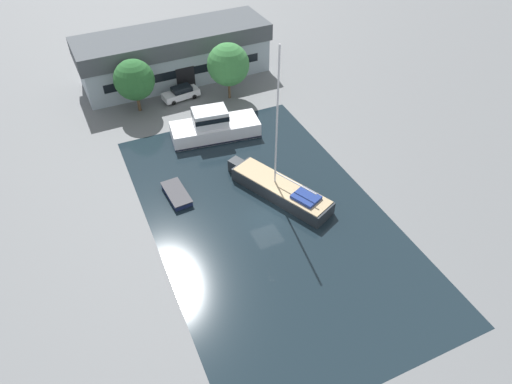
% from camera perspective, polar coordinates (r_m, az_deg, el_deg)
% --- Properties ---
extents(ground_plane, '(440.00, 440.00, 0.00)m').
position_cam_1_polar(ground_plane, '(41.11, 1.46, -3.18)').
color(ground_plane, slate).
extents(water_canal, '(20.02, 33.81, 0.01)m').
position_cam_1_polar(water_canal, '(41.11, 1.46, -3.18)').
color(water_canal, black).
rests_on(water_canal, ground).
extents(warehouse_building, '(24.64, 8.16, 6.34)m').
position_cam_1_polar(warehouse_building, '(62.23, -10.09, 16.58)').
color(warehouse_building, '#99A8B2').
rests_on(warehouse_building, ground).
extents(quay_tree_near_building, '(5.04, 5.04, 6.95)m').
position_cam_1_polar(quay_tree_near_building, '(56.06, -3.49, 15.62)').
color(quay_tree_near_building, brown).
rests_on(quay_tree_near_building, ground).
extents(quay_tree_by_water, '(4.67, 4.67, 6.35)m').
position_cam_1_polar(quay_tree_by_water, '(55.29, -14.98, 13.38)').
color(quay_tree_by_water, brown).
rests_on(quay_tree_by_water, ground).
extents(parked_car, '(4.71, 2.37, 1.64)m').
position_cam_1_polar(parked_car, '(58.09, -9.35, 12.11)').
color(parked_car, silver).
rests_on(parked_car, ground).
extents(sailboat_moored, '(6.68, 11.30, 14.71)m').
position_cam_1_polar(sailboat_moored, '(42.84, 2.97, 0.41)').
color(sailboat_moored, '#23282D').
rests_on(sailboat_moored, water_canal).
extents(motor_cruiser, '(10.00, 4.78, 3.37)m').
position_cam_1_polar(motor_cruiser, '(50.50, -5.27, 8.13)').
color(motor_cruiser, white).
rests_on(motor_cruiser, water_canal).
extents(small_dinghy, '(2.07, 4.14, 0.60)m').
position_cam_1_polar(small_dinghy, '(43.56, -9.89, -0.26)').
color(small_dinghy, '#19234C').
rests_on(small_dinghy, water_canal).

